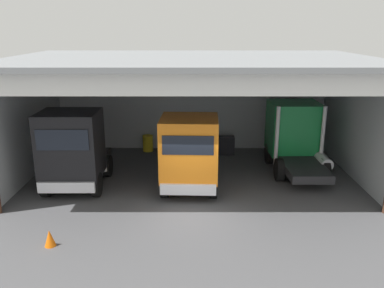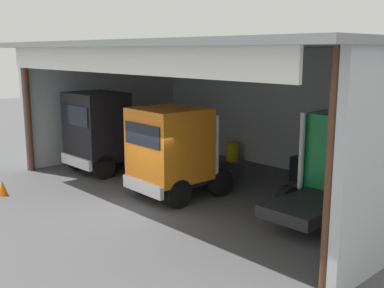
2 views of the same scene
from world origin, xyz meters
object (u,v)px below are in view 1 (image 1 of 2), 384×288
at_px(truck_black_yard_outside, 73,150).
at_px(truck_orange_center_left_bay, 189,152).
at_px(tool_cart, 226,145).
at_px(traffic_cone, 50,238).
at_px(truck_green_center_bay, 295,136).
at_px(oil_drum, 148,143).

height_order(truck_black_yard_outside, truck_orange_center_left_bay, truck_black_yard_outside).
distance_m(tool_cart, traffic_cone, 11.70).
height_order(truck_green_center_bay, tool_cart, truck_green_center_bay).
bearing_deg(truck_black_yard_outside, oil_drum, -114.70).
relative_size(truck_green_center_bay, traffic_cone, 9.03).
bearing_deg(truck_orange_center_left_bay, oil_drum, -65.29).
height_order(oil_drum, traffic_cone, oil_drum).
distance_m(oil_drum, traffic_cone, 10.52).
bearing_deg(traffic_cone, truck_orange_center_left_bay, 45.49).
bearing_deg(traffic_cone, oil_drum, 78.61).
xyz_separation_m(truck_black_yard_outside, tool_cart, (6.95, 5.02, -1.30)).
relative_size(truck_green_center_bay, tool_cart, 5.06).
xyz_separation_m(truck_orange_center_left_bay, truck_green_center_bay, (5.18, 2.83, -0.03)).
bearing_deg(oil_drum, truck_black_yard_outside, -114.42).
height_order(truck_black_yard_outside, truck_green_center_bay, truck_black_yard_outside).
height_order(oil_drum, tool_cart, tool_cart).
height_order(truck_green_center_bay, traffic_cone, truck_green_center_bay).
xyz_separation_m(truck_black_yard_outside, oil_drum, (2.54, 5.60, -1.34)).
distance_m(truck_orange_center_left_bay, tool_cart, 5.71).
distance_m(truck_black_yard_outside, truck_orange_center_left_bay, 4.93).
xyz_separation_m(truck_black_yard_outside, truck_green_center_bay, (10.11, 2.66, -0.09)).
distance_m(truck_black_yard_outside, traffic_cone, 4.97).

